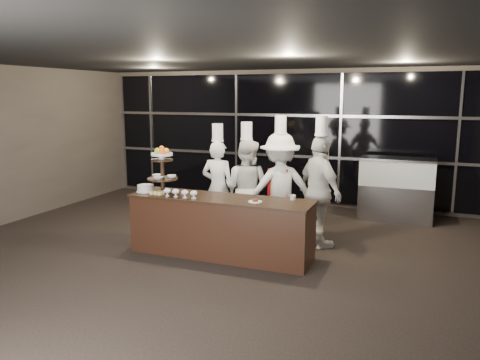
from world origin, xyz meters
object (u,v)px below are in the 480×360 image
at_px(display_case, 396,186).
at_px(chef_b, 246,188).
at_px(layer_cake, 146,188).
at_px(buffet_counter, 221,226).
at_px(display_stand, 162,166).
at_px(chef_d, 320,191).
at_px(chef_c, 280,188).
at_px(chef_a, 218,186).

height_order(display_case, chef_b, chef_b).
distance_m(layer_cake, chef_b, 1.73).
xyz_separation_m(buffet_counter, display_stand, (-1.00, -0.00, 0.87)).
height_order(layer_cake, display_case, display_case).
bearing_deg(chef_d, display_case, 64.49).
bearing_deg(display_stand, layer_cake, -170.18).
xyz_separation_m(display_case, chef_c, (-1.75, -2.13, 0.23)).
relative_size(display_stand, chef_c, 0.35).
relative_size(layer_cake, display_case, 0.21).
distance_m(display_stand, chef_b, 1.57).
height_order(display_stand, chef_c, chef_c).
bearing_deg(chef_b, chef_d, -6.06).
distance_m(layer_cake, chef_c, 2.20).
xyz_separation_m(buffet_counter, chef_c, (0.62, 1.05, 0.46)).
height_order(chef_c, chef_d, chef_c).
height_order(chef_a, chef_b, chef_b).
relative_size(buffet_counter, layer_cake, 9.47).
distance_m(display_stand, chef_c, 1.97).
relative_size(chef_b, chef_c, 0.94).
distance_m(chef_a, chef_d, 1.83).
xyz_separation_m(display_stand, display_case, (3.36, 3.18, -0.65)).
height_order(layer_cake, chef_d, chef_d).
xyz_separation_m(layer_cake, chef_b, (1.29, 1.16, -0.11)).
bearing_deg(layer_cake, chef_a, 55.48).
distance_m(layer_cake, chef_a, 1.36).
bearing_deg(display_case, chef_b, -138.74).
bearing_deg(display_case, chef_c, -129.39).
relative_size(display_case, chef_c, 0.66).
height_order(display_case, chef_d, chef_d).
height_order(buffet_counter, chef_b, chef_b).
xyz_separation_m(display_case, chef_b, (-2.36, -2.07, 0.18)).
xyz_separation_m(chef_a, chef_d, (1.83, -0.10, 0.07)).
relative_size(display_stand, layer_cake, 2.48).
height_order(chef_a, chef_c, chef_c).
bearing_deg(chef_c, chef_d, -6.89).
bearing_deg(layer_cake, chef_b, 41.84).
xyz_separation_m(layer_cake, chef_d, (2.60, 1.02, -0.05)).
height_order(chef_b, chef_d, chef_d).
distance_m(buffet_counter, chef_a, 1.25).
xyz_separation_m(display_stand, chef_a, (0.48, 1.07, -0.48)).
bearing_deg(display_stand, chef_a, 65.78).
relative_size(display_stand, chef_d, 0.35).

